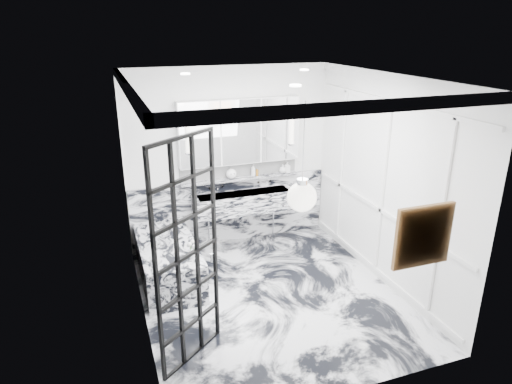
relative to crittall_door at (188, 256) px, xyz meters
name	(u,v)px	position (x,y,z in m)	size (l,w,h in m)	color
floor	(270,296)	(1.19, 0.78, -1.20)	(3.60, 3.60, 0.00)	silver
ceiling	(273,77)	(1.19, 0.78, 1.60)	(3.60, 3.60, 0.00)	white
wall_back	(230,158)	(1.19, 2.58, 0.20)	(3.60, 3.60, 0.00)	white
wall_front	(348,266)	(1.19, -1.02, 0.20)	(3.60, 3.60, 0.00)	white
wall_left	(136,213)	(-0.41, 0.78, 0.20)	(3.60, 3.60, 0.00)	white
wall_right	(385,182)	(2.79, 0.78, 0.20)	(3.60, 3.60, 0.00)	white
marble_clad_back	(231,210)	(1.19, 2.55, -0.67)	(3.18, 0.05, 1.05)	silver
marble_clad_left	(138,218)	(-0.39, 0.78, 0.14)	(0.02, 3.56, 2.68)	silver
panel_molding	(383,189)	(2.77, 0.78, 0.10)	(0.03, 3.40, 2.30)	white
soap_bottle_a	(253,170)	(1.55, 2.49, -0.01)	(0.08, 0.08, 0.20)	#8C5919
soap_bottle_b	(287,167)	(2.13, 2.49, -0.01)	(0.08, 0.08, 0.18)	#4C4C51
soap_bottle_c	(283,169)	(2.06, 2.49, -0.04)	(0.11, 0.11, 0.14)	silver
face_pot	(231,174)	(1.19, 2.49, -0.03)	(0.16, 0.16, 0.16)	white
amber_bottle	(257,173)	(1.62, 2.49, -0.06)	(0.04, 0.04, 0.10)	#8C5919
flower_vase	(193,254)	(0.26, 1.12, -0.59)	(0.08, 0.08, 0.12)	silver
crittall_door	(188,256)	(0.00, 0.00, 0.00)	(0.88, 0.04, 2.39)	black
artwork	(423,236)	(1.98, -0.98, 0.34)	(0.50, 0.05, 0.50)	orange
pendant_light	(302,197)	(0.96, -0.56, 0.70)	(0.27, 0.27, 0.27)	white
trough_sink	(244,202)	(1.34, 2.33, -0.47)	(1.60, 0.45, 0.30)	silver
ledge	(241,178)	(1.34, 2.50, -0.13)	(1.90, 0.14, 0.04)	silver
subway_tile	(239,169)	(1.34, 2.56, 0.01)	(1.90, 0.03, 0.23)	white
mirror_cabinet	(240,131)	(1.34, 2.50, 0.62)	(1.90, 0.16, 1.00)	white
sconce_left	(188,140)	(0.52, 2.41, 0.58)	(0.07, 0.07, 0.40)	white
sconce_right	(292,131)	(2.16, 2.41, 0.58)	(0.07, 0.07, 0.40)	white
bathtub	(168,261)	(0.02, 1.67, -0.92)	(0.75, 1.65, 0.55)	silver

